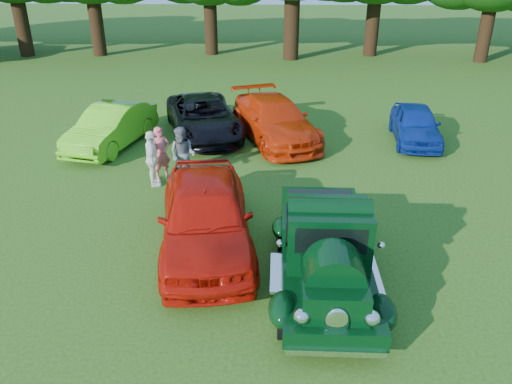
{
  "coord_description": "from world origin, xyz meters",
  "views": [
    {
      "loc": [
        -0.31,
        -8.7,
        6.2
      ],
      "look_at": [
        -0.77,
        1.84,
        1.1
      ],
      "focal_mm": 35.0,
      "sensor_mm": 36.0,
      "label": 1
    }
  ],
  "objects_px": {
    "back_car_lime": "(111,127)",
    "spectator_white": "(152,159)",
    "spectator_grey": "(183,155)",
    "spectator_pink": "(161,153)",
    "back_car_black": "(203,117)",
    "back_car_blue": "(415,124)",
    "back_car_orange": "(275,120)",
    "red_convertible": "(206,215)",
    "hero_pickup": "(325,249)"
  },
  "relations": [
    {
      "from": "red_convertible",
      "to": "spectator_pink",
      "type": "distance_m",
      "value": 4.28
    },
    {
      "from": "hero_pickup",
      "to": "back_car_blue",
      "type": "bearing_deg",
      "value": 65.82
    },
    {
      "from": "red_convertible",
      "to": "back_car_blue",
      "type": "height_order",
      "value": "red_convertible"
    },
    {
      "from": "spectator_pink",
      "to": "spectator_grey",
      "type": "xyz_separation_m",
      "value": [
        0.68,
        -0.19,
        0.03
      ]
    },
    {
      "from": "spectator_white",
      "to": "red_convertible",
      "type": "bearing_deg",
      "value": -164.72
    },
    {
      "from": "spectator_grey",
      "to": "spectator_white",
      "type": "height_order",
      "value": "spectator_grey"
    },
    {
      "from": "back_car_lime",
      "to": "spectator_white",
      "type": "relative_size",
      "value": 2.59
    },
    {
      "from": "spectator_grey",
      "to": "back_car_orange",
      "type": "bearing_deg",
      "value": 68.88
    },
    {
      "from": "spectator_white",
      "to": "back_car_lime",
      "type": "bearing_deg",
      "value": 18.95
    },
    {
      "from": "back_car_blue",
      "to": "spectator_white",
      "type": "xyz_separation_m",
      "value": [
        -8.51,
        -4.15,
        0.19
      ]
    },
    {
      "from": "back_car_black",
      "to": "red_convertible",
      "type": "bearing_deg",
      "value": -98.74
    },
    {
      "from": "back_car_orange",
      "to": "spectator_pink",
      "type": "xyz_separation_m",
      "value": [
        -3.34,
        -3.54,
        0.05
      ]
    },
    {
      "from": "back_car_orange",
      "to": "spectator_white",
      "type": "xyz_separation_m",
      "value": [
        -3.48,
        -4.07,
        0.08
      ]
    },
    {
      "from": "back_car_lime",
      "to": "spectator_white",
      "type": "bearing_deg",
      "value": -42.63
    },
    {
      "from": "spectator_pink",
      "to": "back_car_black",
      "type": "bearing_deg",
      "value": 46.79
    },
    {
      "from": "back_car_black",
      "to": "back_car_orange",
      "type": "bearing_deg",
      "value": -26.49
    },
    {
      "from": "back_car_lime",
      "to": "back_car_orange",
      "type": "xyz_separation_m",
      "value": [
        5.67,
        0.89,
        0.04
      ]
    },
    {
      "from": "back_car_lime",
      "to": "spectator_white",
      "type": "xyz_separation_m",
      "value": [
        2.19,
        -3.17,
        0.12
      ]
    },
    {
      "from": "spectator_pink",
      "to": "spectator_grey",
      "type": "height_order",
      "value": "spectator_grey"
    },
    {
      "from": "back_car_black",
      "to": "spectator_pink",
      "type": "bearing_deg",
      "value": -117.13
    },
    {
      "from": "back_car_black",
      "to": "spectator_pink",
      "type": "distance_m",
      "value": 4.04
    },
    {
      "from": "back_car_orange",
      "to": "spectator_pink",
      "type": "bearing_deg",
      "value": -154.31
    },
    {
      "from": "spectator_grey",
      "to": "back_car_black",
      "type": "bearing_deg",
      "value": 104.01
    },
    {
      "from": "back_car_blue",
      "to": "spectator_pink",
      "type": "relative_size",
      "value": 2.36
    },
    {
      "from": "back_car_orange",
      "to": "spectator_grey",
      "type": "bearing_deg",
      "value": -146.48
    },
    {
      "from": "back_car_orange",
      "to": "spectator_grey",
      "type": "relative_size",
      "value": 3.1
    },
    {
      "from": "back_car_blue",
      "to": "back_car_orange",
      "type": "bearing_deg",
      "value": -174.37
    },
    {
      "from": "red_convertible",
      "to": "back_car_blue",
      "type": "bearing_deg",
      "value": 39.82
    },
    {
      "from": "spectator_grey",
      "to": "spectator_pink",
      "type": "bearing_deg",
      "value": 179.13
    },
    {
      "from": "back_car_lime",
      "to": "back_car_blue",
      "type": "distance_m",
      "value": 10.74
    },
    {
      "from": "hero_pickup",
      "to": "spectator_white",
      "type": "bearing_deg",
      "value": 134.91
    },
    {
      "from": "hero_pickup",
      "to": "back_car_lime",
      "type": "distance_m",
      "value": 10.31
    },
    {
      "from": "red_convertible",
      "to": "back_car_lime",
      "type": "distance_m",
      "value": 7.74
    },
    {
      "from": "red_convertible",
      "to": "back_car_blue",
      "type": "relative_size",
      "value": 1.33
    },
    {
      "from": "spectator_grey",
      "to": "spectator_white",
      "type": "relative_size",
      "value": 1.0
    },
    {
      "from": "spectator_pink",
      "to": "spectator_white",
      "type": "relative_size",
      "value": 0.96
    },
    {
      "from": "back_car_lime",
      "to": "back_car_black",
      "type": "distance_m",
      "value": 3.32
    },
    {
      "from": "hero_pickup",
      "to": "red_convertible",
      "type": "height_order",
      "value": "hero_pickup"
    },
    {
      "from": "back_car_lime",
      "to": "back_car_blue",
      "type": "relative_size",
      "value": 1.14
    },
    {
      "from": "red_convertible",
      "to": "back_car_blue",
      "type": "xyz_separation_m",
      "value": [
        6.51,
        7.48,
        -0.21
      ]
    },
    {
      "from": "spectator_white",
      "to": "hero_pickup",
      "type": "bearing_deg",
      "value": -150.72
    },
    {
      "from": "back_car_black",
      "to": "spectator_pink",
      "type": "xyz_separation_m",
      "value": [
        -0.71,
        -3.98,
        0.1
      ]
    },
    {
      "from": "back_car_lime",
      "to": "spectator_grey",
      "type": "distance_m",
      "value": 4.14
    },
    {
      "from": "back_car_blue",
      "to": "spectator_pink",
      "type": "xyz_separation_m",
      "value": [
        -8.37,
        -3.62,
        0.16
      ]
    },
    {
      "from": "back_car_lime",
      "to": "back_car_black",
      "type": "xyz_separation_m",
      "value": [
        3.04,
        1.33,
        -0.01
      ]
    },
    {
      "from": "spectator_pink",
      "to": "back_car_orange",
      "type": "bearing_deg",
      "value": 13.56
    },
    {
      "from": "back_car_black",
      "to": "spectator_white",
      "type": "distance_m",
      "value": 4.59
    },
    {
      "from": "back_car_black",
      "to": "spectator_pink",
      "type": "height_order",
      "value": "spectator_pink"
    },
    {
      "from": "spectator_grey",
      "to": "spectator_white",
      "type": "xyz_separation_m",
      "value": [
        -0.82,
        -0.34,
        -0.0
      ]
    },
    {
      "from": "hero_pickup",
      "to": "spectator_pink",
      "type": "relative_size",
      "value": 2.99
    }
  ]
}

